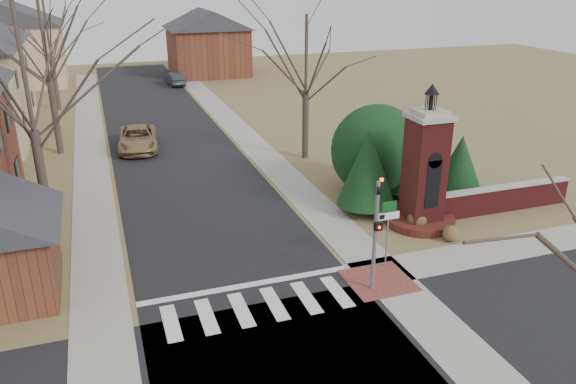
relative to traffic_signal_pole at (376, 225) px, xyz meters
name	(u,v)px	position (x,y,z in m)	size (l,w,h in m)	color
ground	(265,319)	(-4.30, -0.57, -2.59)	(120.00, 120.00, 0.00)	olive
main_street	(171,143)	(-4.30, 21.43, -2.58)	(8.00, 70.00, 0.01)	black
cross_street	(295,376)	(-4.30, -3.57, -2.58)	(120.00, 8.00, 0.01)	black
crosswalk_zone	(258,307)	(-4.30, 0.23, -2.58)	(8.00, 2.20, 0.02)	silver
stop_bar	(247,285)	(-4.30, 1.73, -2.58)	(8.00, 0.35, 0.02)	silver
sidewalk_right_main	(245,136)	(0.90, 21.43, -2.58)	(2.00, 60.00, 0.02)	gray
sidewalk_left	(90,150)	(-9.50, 21.43, -2.58)	(2.00, 60.00, 0.02)	gray
curb_apron	(379,281)	(0.50, 0.43, -2.57)	(2.40, 2.40, 0.02)	brown
traffic_signal_pole	(376,225)	(0.00, 0.00, 0.00)	(0.28, 0.41, 4.50)	slate
sign_post	(388,221)	(1.29, 1.41, -0.64)	(0.90, 0.07, 2.75)	slate
brick_gate_monument	(424,180)	(4.70, 4.42, -0.42)	(3.20, 3.20, 6.47)	maroon
brick_garden_wall	(502,198)	(9.20, 4.43, -1.93)	(7.50, 0.50, 1.30)	maroon
house_distant_left	(9,42)	(-16.31, 47.42, 1.66)	(10.80, 8.80, 8.53)	beige
house_distant_right	(207,41)	(3.69, 47.42, 1.06)	(8.80, 8.80, 7.30)	brown
evergreen_near	(367,167)	(2.90, 6.43, -0.29)	(2.80, 2.80, 4.10)	#473D33
evergreen_mid	(416,147)	(6.20, 7.63, 0.01)	(3.40, 3.40, 4.70)	#473D33
evergreen_far	(460,162)	(8.20, 6.63, -0.69)	(2.40, 2.40, 3.30)	#473D33
evergreen_mass	(377,147)	(4.70, 8.93, -0.19)	(4.80, 4.80, 4.80)	#103217
bare_tree_0	(22,59)	(-11.30, 8.43, 5.11)	(8.05, 8.05, 11.15)	#473D33
bare_tree_1	(41,23)	(-11.30, 21.43, 5.44)	(8.40, 8.40, 11.64)	#473D33
bare_tree_2	(46,23)	(-11.80, 34.43, 4.44)	(7.35, 7.35, 10.19)	#473D33
bare_tree_3	(306,48)	(3.20, 15.43, 4.10)	(7.00, 7.00, 9.70)	#473D33
pickup_truck	(138,138)	(-6.50, 20.59, -1.86)	(2.42, 5.25, 1.46)	#957B51
distant_car	(175,79)	(-0.90, 42.06, -1.93)	(1.38, 3.96, 1.30)	#2F3337
dry_shrub_left	(417,219)	(4.30, 4.03, -2.14)	(0.90, 0.90, 0.90)	brown
dry_shrub_right	(451,234)	(5.00, 2.43, -2.23)	(0.71, 0.71, 0.71)	brown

